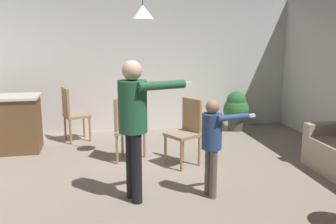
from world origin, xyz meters
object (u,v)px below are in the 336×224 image
at_px(person_adult, 134,116).
at_px(potted_plant_corner, 236,109).
at_px(dining_chair_near_wall, 126,127).
at_px(dining_chair_centre_back, 73,112).
at_px(person_child, 213,137).
at_px(dining_chair_by_counter, 186,129).
at_px(kitchen_counter, 2,124).

distance_m(person_adult, potted_plant_corner, 3.81).
distance_m(dining_chair_near_wall, dining_chair_centre_back, 1.54).
relative_size(person_child, dining_chair_centre_back, 1.20).
distance_m(dining_chair_by_counter, potted_plant_corner, 2.35).
bearing_deg(dining_chair_centre_back, dining_chair_near_wall, 15.74).
bearing_deg(dining_chair_centre_back, kitchen_counter, -87.41).
xyz_separation_m(person_child, dining_chair_by_counter, (-0.03, 1.17, -0.20)).
distance_m(kitchen_counter, person_child, 3.74).
bearing_deg(person_adult, potted_plant_corner, 124.30).
bearing_deg(dining_chair_by_counter, kitchen_counter, 38.35).
bearing_deg(potted_plant_corner, person_child, -116.27).
distance_m(dining_chair_centre_back, potted_plant_corner, 3.25).
height_order(person_child, dining_chair_near_wall, person_child).
xyz_separation_m(kitchen_counter, dining_chair_by_counter, (2.86, -1.19, 0.07)).
height_order(person_adult, dining_chair_by_counter, person_adult).
bearing_deg(person_child, person_adult, -106.50).
distance_m(kitchen_counter, dining_chair_by_counter, 3.10).
bearing_deg(dining_chair_centre_back, dining_chair_by_counter, 28.58).
relative_size(person_adult, person_child, 1.39).
xyz_separation_m(dining_chair_centre_back, potted_plant_corner, (3.24, 0.19, -0.10)).
xyz_separation_m(dining_chair_by_counter, dining_chair_centre_back, (-1.74, 1.62, 0.00)).
relative_size(dining_chair_near_wall, potted_plant_corner, 1.23).
bearing_deg(dining_chair_near_wall, potted_plant_corner, 139.12).
bearing_deg(dining_chair_near_wall, kitchen_counter, -95.52).
bearing_deg(kitchen_counter, person_child, -39.16).
bearing_deg(person_child, dining_chair_near_wall, -160.91).
xyz_separation_m(kitchen_counter, person_child, (2.89, -2.36, 0.26)).
xyz_separation_m(person_adult, dining_chair_by_counter, (0.89, 1.09, -0.48)).
bearing_deg(kitchen_counter, dining_chair_by_counter, -22.50).
relative_size(person_adult, dining_chair_by_counter, 1.66).
bearing_deg(person_adult, kitchen_counter, -155.35).
bearing_deg(dining_chair_near_wall, person_adult, 16.73).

